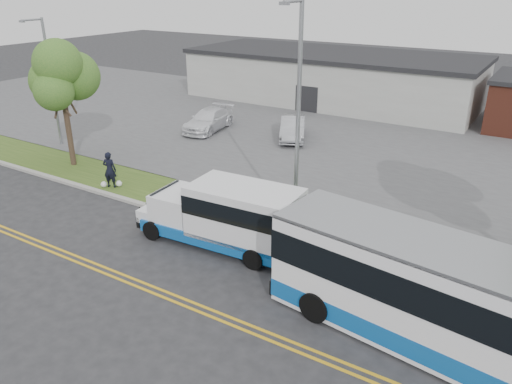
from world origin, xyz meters
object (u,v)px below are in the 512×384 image
Objects in this scene: parked_car_a at (293,128)px; tree_west at (61,79)px; streetlight_far at (50,78)px; parked_car_b at (209,120)px; streetlight_near at (297,114)px; transit_bus at (467,308)px; pedestrian at (110,170)px; shuttle_bus at (230,214)px.

tree_west is at bearing -153.21° from parked_car_a.
parked_car_b is (6.43, 7.93, -3.63)m from streetlight_far.
transit_bus is at bearing -29.97° from streetlight_near.
streetlight_near is 4.91× the size of pedestrian.
shuttle_bus is (-1.59, -2.63, -3.76)m from streetlight_near.
transit_bus reaches higher than pedestrian.
tree_west is at bearing -28.98° from streetlight_far.
shuttle_bus reaches higher than parked_car_a.
tree_west is 6.24m from pedestrian.
parked_car_a is (4.08, 12.70, -0.21)m from pedestrian.
parked_car_b is at bearing 139.82° from streetlight_near.
transit_bus reaches higher than shuttle_bus.
tree_west is 0.73× the size of streetlight_near.
parked_car_b is at bearing 126.47° from shuttle_bus.
parked_car_a is at bearing -127.41° from pedestrian.
tree_west reaches higher than pedestrian.
tree_west is at bearing -112.03° from parked_car_b.
pedestrian is 0.38× the size of parked_car_b.
parked_car_b is at bearing 76.54° from tree_west.
parked_car_a is at bearing 52.84° from tree_west.
pedestrian is at bearing 176.22° from transit_bus.
shuttle_bus reaches higher than pedestrian.
pedestrian is 13.35m from parked_car_a.
transit_bus is 21.72m from parked_car_a.
shuttle_bus is 15.28m from parked_car_a.
streetlight_near reaches higher than transit_bus.
tree_west is at bearing -35.51° from pedestrian.
pedestrian is at bearing -175.47° from streetlight_near.
shuttle_bus is at bearing -16.98° from streetlight_far.
streetlight_near reaches higher than pedestrian.
streetlight_near is 9.73m from transit_bus.
tree_west is at bearing 163.78° from shuttle_bus.
pedestrian is at bearing -15.92° from tree_west.
streetlight_far is at bearing 159.82° from shuttle_bus.
transit_bus is at bearing -14.56° from shuttle_bus.
shuttle_bus is 9.63m from transit_bus.
streetlight_near is at bearing -87.89° from parked_car_a.
shuttle_bus is 17.22m from parked_car_b.
parked_car_a reaches higher than parked_car_b.
streetlight_far is (-4.00, 2.22, -0.65)m from tree_west.
pedestrian is at bearing -22.33° from streetlight_far.
streetlight_far is at bearing -170.04° from parked_car_a.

